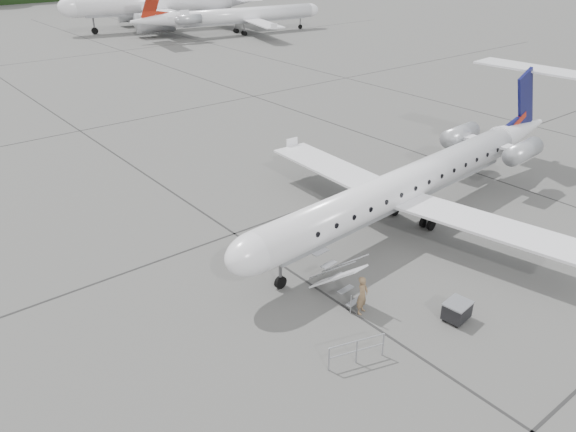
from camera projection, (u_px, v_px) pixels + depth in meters
ground at (427, 255)px, 27.33m from camera, size 320.00×320.00×0.00m
main_regional_jet at (404, 169)px, 28.60m from camera, size 26.84×20.27×6.54m
airstair at (337, 278)px, 23.68m from camera, size 1.04×2.56×2.05m
passenger at (362, 295)px, 22.84m from camera, size 0.72×0.59×1.70m
safety_railing at (356, 352)px, 20.27m from camera, size 2.12×0.73×1.00m
baggage_cart at (457, 311)px, 22.56m from camera, size 1.13×0.96×0.90m
bg_regional_right at (246, 7)px, 86.58m from camera, size 32.49×25.40×7.81m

